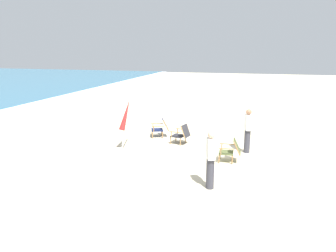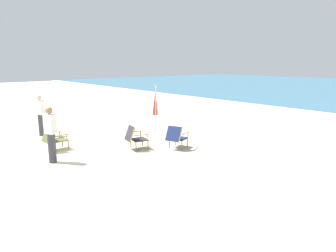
# 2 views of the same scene
# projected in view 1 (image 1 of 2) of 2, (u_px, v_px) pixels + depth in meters

# --- Properties ---
(ground_plane) EXTENTS (80.00, 80.00, 0.00)m
(ground_plane) POSITION_uv_depth(u_px,v_px,m) (192.00, 150.00, 12.38)
(ground_plane) COLOR beige
(beach_chair_far_center) EXTENTS (0.71, 0.80, 0.81)m
(beach_chair_far_center) POSITION_uv_depth(u_px,v_px,m) (182.00, 134.00, 13.13)
(beach_chair_far_center) COLOR #28282D
(beach_chair_far_center) RESTS_ON ground
(beach_chair_mid_center) EXTENTS (0.62, 0.76, 0.80)m
(beach_chair_mid_center) POSITION_uv_depth(u_px,v_px,m) (231.00, 150.00, 11.05)
(beach_chair_mid_center) COLOR #515B33
(beach_chair_mid_center) RESTS_ON ground
(beach_chair_back_right) EXTENTS (0.80, 0.90, 0.79)m
(beach_chair_back_right) POSITION_uv_depth(u_px,v_px,m) (161.00, 127.00, 14.19)
(beach_chair_back_right) COLOR #19234C
(beach_chair_back_right) RESTS_ON ground
(umbrella_furled_red) EXTENTS (0.72, 0.54, 2.02)m
(umbrella_furled_red) POSITION_uv_depth(u_px,v_px,m) (126.00, 116.00, 12.23)
(umbrella_furled_red) COLOR #B7B2A8
(umbrella_furled_red) RESTS_ON ground
(person_near_chairs) EXTENTS (0.39, 0.30, 1.63)m
(person_near_chairs) POSITION_uv_depth(u_px,v_px,m) (248.00, 131.00, 11.96)
(person_near_chairs) COLOR #383842
(person_near_chairs) RESTS_ON ground
(person_by_waterline) EXTENTS (0.39, 0.30, 1.63)m
(person_by_waterline) POSITION_uv_depth(u_px,v_px,m) (211.00, 159.00, 8.85)
(person_by_waterline) COLOR #383842
(person_by_waterline) RESTS_ON ground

